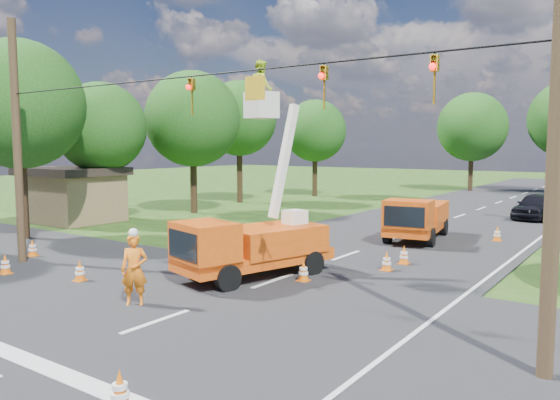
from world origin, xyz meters
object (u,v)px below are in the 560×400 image
Objects in this scene: traffic_cone_5 at (5,264)px; tree_left_c at (101,128)px; bucket_truck at (252,231)px; traffic_cone_3 at (404,255)px; traffic_cone_6 at (33,248)px; pole_right_near at (558,107)px; tree_left_e at (239,119)px; traffic_cone_7 at (497,234)px; traffic_cone_4 at (80,271)px; second_truck at (416,218)px; tree_far_a at (472,127)px; pole_left at (17,143)px; shed at (72,194)px; traffic_cone_1 at (120,391)px; distant_car at (536,206)px; traffic_cone_8 at (303,271)px; tree_left_f at (315,131)px; tree_left_d at (193,119)px; traffic_cone_2 at (387,261)px; ground_worker at (134,270)px; tree_left_b at (19,105)px.

tree_left_c is (-8.37, 10.40, 5.08)m from traffic_cone_5.
bucket_truck is 10.13× the size of traffic_cone_3.
traffic_cone_6 is at bearing 132.91° from traffic_cone_5.
tree_left_e is at bearing 138.99° from pole_right_near.
traffic_cone_7 is 0.07× the size of pole_right_near.
second_truck is at bearing 66.18° from traffic_cone_4.
traffic_cone_5 is 44.89m from tree_far_a.
pole_left is 1.64× the size of shed.
traffic_cone_3 is 36.32m from tree_far_a.
distant_car is at bearing 87.71° from traffic_cone_1.
second_truck is at bearing 96.23° from traffic_cone_1.
tree_left_e is at bearing 146.71° from bucket_truck.
traffic_cone_1 is 1.00× the size of traffic_cone_4.
tree_left_f is at bearing 120.56° from traffic_cone_8.
traffic_cone_4 is at bearing -104.51° from distant_car.
pole_left is at bearing -143.50° from bucket_truck.
bucket_truck is at bearing -40.23° from tree_left_d.
traffic_cone_8 is at bearing 19.31° from pole_left.
traffic_cone_6 is at bearing -97.04° from tree_far_a.
tree_left_f is at bearing 124.02° from second_truck.
traffic_cone_4 and traffic_cone_7 have the same top height.
tree_left_c is at bearing 172.64° from traffic_cone_2.
traffic_cone_5 and traffic_cone_7 have the same top height.
traffic_cone_5 is at bearing 143.94° from ground_worker.
tree_left_e is at bearing 144.57° from second_truck.
traffic_cone_6 is at bearing 154.41° from traffic_cone_1.
traffic_cone_5 is at bearing -150.72° from traffic_cone_8.
ground_worker reaches higher than traffic_cone_2.
ground_worker is at bearing -11.87° from traffic_cone_4.
traffic_cone_7 is at bearing 33.61° from ground_worker.
traffic_cone_6 is at bearing 130.28° from pole_left.
tree_left_e reaches higher than shed.
tree_left_f is (-18.93, 5.59, 4.89)m from distant_car.
tree_left_f is at bearing 85.37° from tree_left_c.
traffic_cone_8 is (-0.11, -9.64, -0.71)m from second_truck.
ground_worker is at bearing -85.65° from tree_far_a.
pole_left is at bearing 133.67° from ground_worker.
pole_right_near is (7.61, -13.24, 4.04)m from second_truck.
traffic_cone_1 and traffic_cone_4 have the same top height.
tree_left_b is at bearing -55.01° from shed.
tree_left_b is at bearing -103.36° from tree_far_a.
traffic_cone_1 is (-1.19, -29.87, -0.43)m from distant_car.
ground_worker is at bearing 1.07° from traffic_cone_5.
traffic_cone_8 is at bearing 2.26° from tree_left_b.
traffic_cone_7 is 11.95m from traffic_cone_8.
traffic_cone_1 is at bearing -25.59° from traffic_cone_6.
tree_far_a reaches higher than bucket_truck.
pole_right_near is at bearing -7.43° from tree_left_b.
traffic_cone_6 is at bearing -115.32° from distant_car.
distant_car is at bearing 80.87° from traffic_cone_8.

